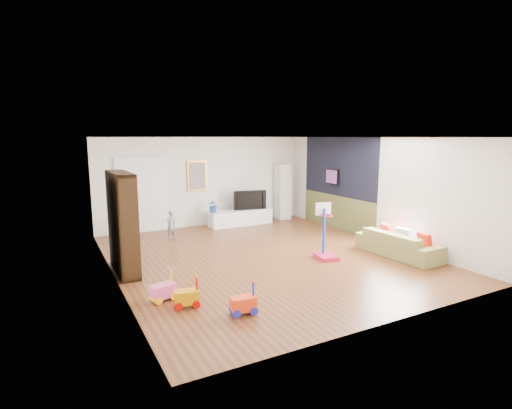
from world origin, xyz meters
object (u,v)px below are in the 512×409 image
basketball_hoop (327,232)px  bookshelf (123,223)px  media_console (241,217)px  sofa (398,244)px

basketball_hoop → bookshelf: bearing=174.2°
media_console → bookshelf: bookshelf is taller
media_console → sofa: (1.77, -4.65, 0.05)m
sofa → basketball_hoop: bearing=66.5°
bookshelf → sofa: 6.07m
basketball_hoop → media_console: bearing=102.9°
sofa → basketball_hoop: size_ratio=1.57×
media_console → bookshelf: size_ratio=0.99×
media_console → basketball_hoop: (0.18, -4.06, 0.40)m
media_console → basketball_hoop: 4.08m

